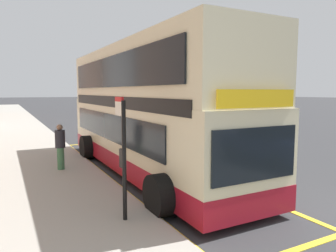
{
  "coord_description": "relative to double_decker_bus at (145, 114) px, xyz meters",
  "views": [
    {
      "loc": [
        -6.89,
        -2.61,
        2.86
      ],
      "look_at": [
        -1.15,
        8.29,
        1.5
      ],
      "focal_mm": 33.53,
      "sensor_mm": 36.0,
      "label": 1
    }
  ],
  "objects": [
    {
      "name": "bus_bay_markings",
      "position": [
        0.04,
        0.2,
        -2.06
      ],
      "size": [
        3.17,
        13.49,
        0.01
      ],
      "color": "yellow",
      "rests_on": "ground"
    },
    {
      "name": "pedestrian_waiting_near_sign",
      "position": [
        -2.74,
        1.12,
        -1.07
      ],
      "size": [
        0.34,
        0.34,
        1.59
      ],
      "color": "#3F724C",
      "rests_on": "pavement_near"
    },
    {
      "name": "bus_stop_sign",
      "position": [
        -2.25,
        -3.96,
        -0.38
      ],
      "size": [
        0.09,
        0.51,
        2.61
      ],
      "color": "black",
      "rests_on": "pavement_near"
    },
    {
      "name": "double_decker_bus",
      "position": [
        0.0,
        0.0,
        0.0
      ],
      "size": [
        3.21,
        11.04,
        4.4
      ],
      "color": "beige",
      "rests_on": "ground"
    },
    {
      "name": "pavement_near",
      "position": [
        -4.54,
        24.45,
        -1.99
      ],
      "size": [
        6.0,
        76.0,
        0.14
      ],
      "primitive_type": "cube",
      "color": "#A39E93",
      "rests_on": "ground"
    },
    {
      "name": "ground_plane",
      "position": [
        2.46,
        24.45,
        -2.06
      ],
      "size": [
        260.0,
        260.0,
        0.0
      ],
      "primitive_type": "plane",
      "color": "#333335"
    },
    {
      "name": "parked_car_maroon_far",
      "position": [
        7.31,
        34.08,
        -1.26
      ],
      "size": [
        2.09,
        4.2,
        1.62
      ],
      "rotation": [
        0.0,
        0.0,
        3.17
      ],
      "color": "maroon",
      "rests_on": "ground"
    }
  ]
}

